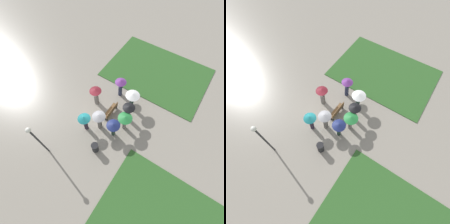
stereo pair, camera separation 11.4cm
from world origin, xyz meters
The scene contains 13 objects.
ground_plane centered at (0.00, 0.00, 0.00)m, with size 90.00×90.00×0.00m, color gray.
lawn_patch_near centered at (-7.22, 1.99, 0.03)m, with size 6.77×9.39×0.06m.
park_bench centered at (-0.95, 0.77, 0.46)m, with size 1.62×0.44×0.90m.
lamp_post centered at (4.30, -1.39, 2.58)m, with size 0.32×0.32×3.95m.
trash_bin centered at (2.31, 1.51, 0.49)m, with size 0.53×0.53×0.98m.
crowd_person_navy centered at (0.50, 1.91, 1.30)m, with size 1.01×1.01×1.75m.
crowd_person_black centered at (-1.30, 2.13, 1.29)m, with size 0.95×0.95×1.89m.
crowd_person_white centered at (-2.43, 1.81, 1.42)m, with size 1.13×1.13×1.92m.
crowd_person_green centered at (-0.45, 2.33, 1.33)m, with size 1.08×1.08×1.78m.
crowd_person_purple centered at (-3.06, 0.34, 1.38)m, with size 0.95×0.95×1.95m.
crowd_person_maroon centered at (-1.20, -0.89, 1.24)m, with size 0.97×0.97×1.89m.
crowd_person_grey centered at (0.55, 0.69, 1.39)m, with size 1.00×1.00×1.98m.
crowd_person_teal centered at (1.23, -0.16, 1.37)m, with size 0.96×0.96×1.86m.
Camera 2 is at (5.01, 4.88, 12.83)m, focal length 28.00 mm.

